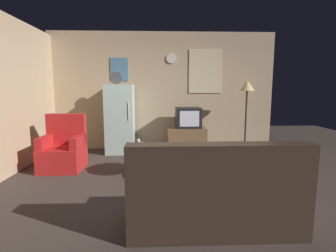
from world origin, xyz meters
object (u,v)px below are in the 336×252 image
(crt_tv, at_px, (188,118))
(wine_glass, at_px, (138,144))
(book_stack, at_px, (218,150))
(coffee_table, at_px, (147,161))
(couch, at_px, (214,198))
(fridge, at_px, (120,119))
(armchair, at_px, (64,150))
(standing_lamp, at_px, (247,91))
(tv_stand, at_px, (186,140))
(mug_ceramic_tan, at_px, (141,145))
(mug_ceramic_white, at_px, (143,145))
(remote_control, at_px, (149,145))

(crt_tv, distance_m, wine_glass, 1.90)
(crt_tv, height_order, book_stack, crt_tv)
(coffee_table, relative_size, couch, 0.42)
(crt_tv, xyz_separation_m, couch, (-0.10, -3.13, -0.47))
(fridge, relative_size, coffee_table, 2.46)
(coffee_table, bearing_deg, armchair, 164.61)
(book_stack, bearing_deg, standing_lamp, 3.18)
(standing_lamp, relative_size, couch, 0.94)
(wine_glass, bearing_deg, crt_tv, 58.86)
(standing_lamp, bearing_deg, tv_stand, 176.77)
(tv_stand, relative_size, mug_ceramic_tan, 9.33)
(tv_stand, height_order, mug_ceramic_white, mug_ceramic_white)
(crt_tv, relative_size, coffee_table, 0.75)
(coffee_table, xyz_separation_m, remote_control, (0.03, 0.03, 0.25))
(coffee_table, relative_size, remote_control, 4.80)
(tv_stand, height_order, mug_ceramic_tan, mug_ceramic_tan)
(mug_ceramic_white, bearing_deg, mug_ceramic_tan, 153.50)
(mug_ceramic_tan, distance_m, armchair, 1.49)
(remote_control, xyz_separation_m, armchair, (-1.53, 0.38, -0.15))
(tv_stand, relative_size, mug_ceramic_white, 9.33)
(coffee_table, height_order, mug_ceramic_tan, mug_ceramic_tan)
(fridge, height_order, mug_ceramic_tan, fridge)
(standing_lamp, bearing_deg, coffee_table, -145.86)
(tv_stand, xyz_separation_m, standing_lamp, (1.29, -0.07, 1.08))
(mug_ceramic_white, bearing_deg, coffee_table, 55.35)
(crt_tv, bearing_deg, mug_ceramic_white, -119.58)
(wine_glass, height_order, book_stack, wine_glass)
(mug_ceramic_white, xyz_separation_m, armchair, (-1.44, 0.50, -0.18))
(tv_stand, xyz_separation_m, crt_tv, (0.03, -0.00, 0.50))
(tv_stand, distance_m, mug_ceramic_tan, 1.82)
(couch, bearing_deg, armchair, 137.60)
(couch, bearing_deg, tv_stand, 88.75)
(standing_lamp, height_order, mug_ceramic_tan, standing_lamp)
(mug_ceramic_tan, xyz_separation_m, book_stack, (1.60, 1.46, -0.44))
(standing_lamp, xyz_separation_m, mug_ceramic_white, (-2.16, -1.51, -0.84))
(fridge, xyz_separation_m, armchair, (-0.84, -1.16, -0.42))
(mug_ceramic_tan, relative_size, book_stack, 0.45)
(standing_lamp, bearing_deg, remote_control, -146.06)
(crt_tv, bearing_deg, tv_stand, 178.27)
(standing_lamp, relative_size, mug_ceramic_white, 17.67)
(standing_lamp, height_order, book_stack, standing_lamp)
(wine_glass, bearing_deg, book_stack, 42.64)
(tv_stand, bearing_deg, crt_tv, -1.73)
(crt_tv, distance_m, mug_ceramic_tan, 1.84)
(mug_ceramic_white, bearing_deg, wine_glass, -160.18)
(mug_ceramic_white, bearing_deg, standing_lamp, 34.97)
(standing_lamp, height_order, remote_control, standing_lamp)
(crt_tv, relative_size, mug_ceramic_tan, 6.00)
(wine_glass, distance_m, remote_control, 0.23)
(armchair, bearing_deg, fridge, 54.16)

